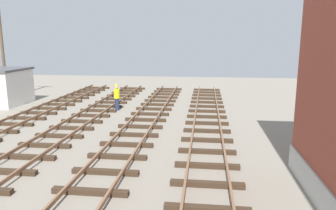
% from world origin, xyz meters
% --- Properties ---
extents(control_hut, '(3.00, 3.80, 2.76)m').
position_xyz_m(control_hut, '(-14.33, 19.49, 1.39)').
color(control_hut, silver).
rests_on(control_hut, ground).
extents(utility_pole_far, '(1.80, 0.24, 8.79)m').
position_xyz_m(utility_pole_far, '(-15.88, 22.06, 4.59)').
color(utility_pole_far, brown).
rests_on(utility_pole_far, ground).
extents(track_worker_foreground, '(0.40, 0.40, 1.87)m').
position_xyz_m(track_worker_foreground, '(-5.27, 18.54, 0.93)').
color(track_worker_foreground, '#262D4C').
rests_on(track_worker_foreground, ground).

